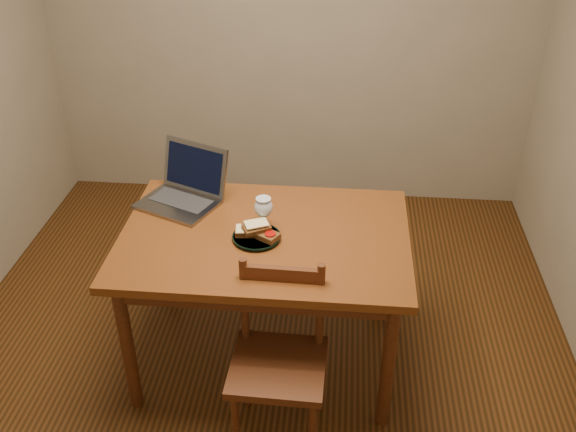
# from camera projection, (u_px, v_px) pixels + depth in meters

# --- Properties ---
(floor) EXTENTS (3.20, 3.20, 0.02)m
(floor) POSITION_uv_depth(u_px,v_px,m) (262.00, 343.00, 3.36)
(floor) COLOR black
(floor) RESTS_ON ground
(back_wall) EXTENTS (3.20, 0.02, 2.60)m
(back_wall) POSITION_uv_depth(u_px,v_px,m) (290.00, 10.00, 4.02)
(back_wall) COLOR gray
(back_wall) RESTS_ON floor
(front_wall) EXTENTS (3.20, 0.02, 2.60)m
(front_wall) POSITION_uv_depth(u_px,v_px,m) (147.00, 418.00, 1.30)
(front_wall) COLOR gray
(front_wall) RESTS_ON floor
(table) EXTENTS (1.30, 0.90, 0.74)m
(table) POSITION_uv_depth(u_px,v_px,m) (265.00, 250.00, 2.93)
(table) COLOR #47240B
(table) RESTS_ON floor
(chair) EXTENTS (0.40, 0.38, 0.42)m
(chair) POSITION_uv_depth(u_px,v_px,m) (279.00, 354.00, 2.64)
(chair) COLOR #381C0B
(chair) RESTS_ON floor
(plate) EXTENTS (0.22, 0.22, 0.02)m
(plate) POSITION_uv_depth(u_px,v_px,m) (257.00, 237.00, 2.84)
(plate) COLOR black
(plate) RESTS_ON table
(sandwich_cheese) EXTENTS (0.12, 0.08, 0.04)m
(sandwich_cheese) POSITION_uv_depth(u_px,v_px,m) (249.00, 231.00, 2.84)
(sandwich_cheese) COLOR #381E0C
(sandwich_cheese) RESTS_ON plate
(sandwich_tomato) EXTENTS (0.14, 0.12, 0.04)m
(sandwich_tomato) POSITION_uv_depth(u_px,v_px,m) (265.00, 234.00, 2.82)
(sandwich_tomato) COLOR #381E0C
(sandwich_tomato) RESTS_ON plate
(sandwich_top) EXTENTS (0.14, 0.12, 0.04)m
(sandwich_top) POSITION_uv_depth(u_px,v_px,m) (256.00, 227.00, 2.82)
(sandwich_top) COLOR #381E0C
(sandwich_top) RESTS_ON plate
(milk_glass) EXTENTS (0.08, 0.08, 0.16)m
(milk_glass) POSITION_uv_depth(u_px,v_px,m) (264.00, 214.00, 2.88)
(milk_glass) COLOR white
(milk_glass) RESTS_ON table
(laptop) EXTENTS (0.46, 0.44, 0.26)m
(laptop) POSITION_uv_depth(u_px,v_px,m) (186.00, 187.00, 3.11)
(laptop) COLOR slate
(laptop) RESTS_ON table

